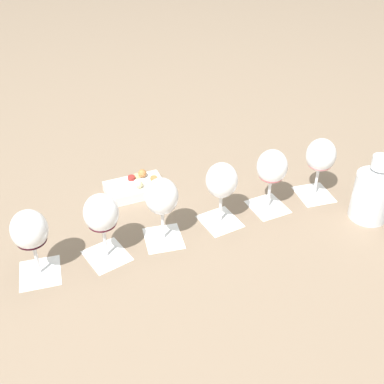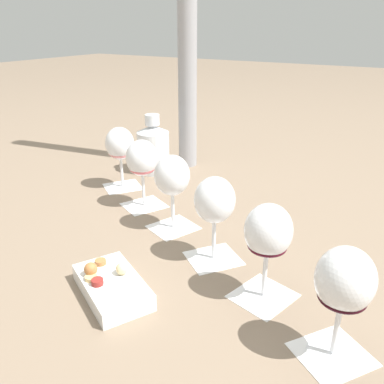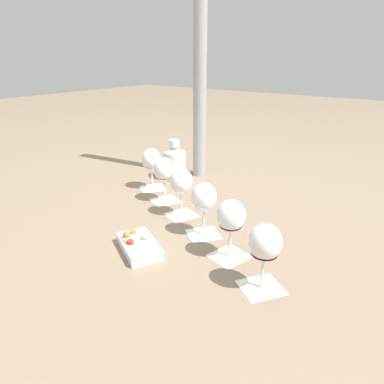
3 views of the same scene
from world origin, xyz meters
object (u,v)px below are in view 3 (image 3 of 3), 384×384
Objects in this scene: wine_glass_2 at (181,184)px; wine_glass_0 at (151,161)px; wine_glass_5 at (265,245)px; umbrella_pole at (200,55)px; snack_dish at (139,245)px; wine_glass_1 at (164,172)px; ceramic_vase at (175,162)px; wine_glass_3 at (204,200)px; wine_glass_4 at (231,219)px.

wine_glass_0 is at bearing 152.95° from wine_glass_2.
wine_glass_5 is (0.41, -0.21, 0.00)m from wine_glass_2.
snack_dish is at bearing -69.29° from umbrella_pole.
wine_glass_0 is at bearing -102.00° from umbrella_pole.
wine_glass_5 reaches higher than snack_dish.
wine_glass_0 is 0.75m from wine_glass_5.
wine_glass_2 is at bearing -25.63° from wine_glass_1.
wine_glass_5 is at bearing -44.64° from umbrella_pole.
ceramic_vase reaches higher than wine_glass_1.
wine_glass_0 is at bearing 153.34° from wine_glass_3.
wine_glass_2 is 0.95× the size of ceramic_vase.
wine_glass_1 is 0.15m from wine_glass_2.
ceramic_vase is (-0.53, 0.42, -0.04)m from wine_glass_4.
wine_glass_1 is at bearing 154.21° from wine_glass_3.
wine_glass_1 is 0.16× the size of umbrella_pole.
wine_glass_1 is 0.95× the size of ceramic_vase.
wine_glass_3 is (0.27, -0.13, 0.00)m from wine_glass_1.
wine_glass_1 and wine_glass_5 have the same top height.
snack_dish is at bearing -52.19° from wine_glass_0.
ceramic_vase is 0.17× the size of umbrella_pole.
wine_glass_0 is 1.00× the size of wine_glass_3.
wine_glass_3 is at bearing 62.95° from snack_dish.
wine_glass_0 is at bearing 153.07° from wine_glass_5.
wine_glass_4 is at bearing -25.49° from wine_glass_3.
wine_glass_0 is at bearing 151.56° from wine_glass_1.
ceramic_vase reaches higher than snack_dish.
umbrella_pole is at bearing 78.00° from wine_glass_0.
wine_glass_3 is at bearing -25.93° from wine_glass_2.
wine_glass_2 is at bearing -47.64° from ceramic_vase.
umbrella_pole is (-0.07, 0.34, 0.41)m from wine_glass_1.
wine_glass_0 is 0.51m from snack_dish.
snack_dish is 0.18× the size of umbrella_pole.
ceramic_vase is 0.47m from umbrella_pole.
wine_glass_3 is 0.16× the size of umbrella_pole.
wine_glass_2 is at bearing -62.81° from umbrella_pole.
wine_glass_1 is at bearing 154.31° from wine_glass_4.
umbrella_pole is (-0.61, 0.61, 0.41)m from wine_glass_5.
wine_glass_2 is 1.00× the size of wine_glass_5.
ceramic_vase reaches higher than wine_glass_4.
wine_glass_4 is 0.82m from umbrella_pole.
wine_glass_3 is 0.54m from ceramic_vase.
wine_glass_4 is 0.93× the size of snack_dish.
wine_glass_0 reaches higher than snack_dish.
wine_glass_4 is at bearing -26.38° from wine_glass_0.
wine_glass_4 is 1.00× the size of wine_glass_5.
wine_glass_5 is at bearing -26.85° from wine_glass_2.
wine_glass_0 is 0.15m from wine_glass_1.
snack_dish is at bearing -171.57° from wine_glass_5.
umbrella_pole is at bearing 117.19° from wine_glass_2.
wine_glass_4 reaches higher than snack_dish.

